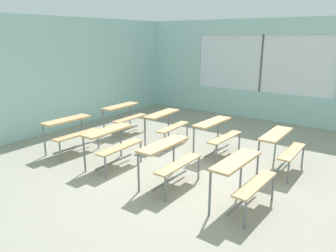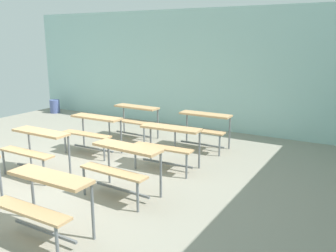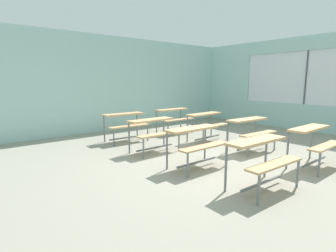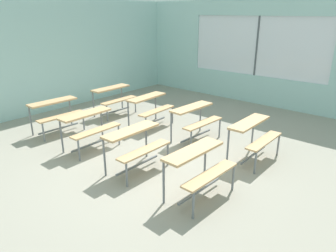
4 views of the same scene
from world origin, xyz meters
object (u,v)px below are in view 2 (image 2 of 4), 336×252
desk_bench_r0c1 (43,193)px  desk_bench_r3c0 (134,114)px  desk_bench_r1c0 (36,142)px  desk_bench_r2c1 (168,138)px  desk_bench_r2c0 (93,126)px  desk_bench_r1c1 (123,159)px  desk_bench_r3c1 (203,123)px  trash_bin (55,106)px

desk_bench_r0c1 → desk_bench_r3c0: size_ratio=0.99×
desk_bench_r1c0 → desk_bench_r2c1: bearing=37.8°
desk_bench_r2c0 → desk_bench_r2c1: (1.75, -0.02, 0.00)m
desk_bench_r0c1 → desk_bench_r1c0: 2.20m
desk_bench_r2c1 → desk_bench_r3c0: same height
desk_bench_r3c0 → desk_bench_r2c1: bearing=-36.7°
desk_bench_r3c0 → desk_bench_r2c0: bearing=-90.3°
desk_bench_r1c1 → desk_bench_r2c1: bearing=93.5°
desk_bench_r1c1 → desk_bench_r3c0: size_ratio=1.01×
desk_bench_r0c1 → desk_bench_r3c0: (-1.65, 4.08, 0.00)m
desk_bench_r1c1 → desk_bench_r1c0: bearing=-176.2°
desk_bench_r1c1 → desk_bench_r3c1: 2.73m
desk_bench_r0c1 → desk_bench_r2c0: bearing=121.4°
desk_bench_r0c1 → desk_bench_r2c0: size_ratio=0.99×
desk_bench_r2c1 → trash_bin: bearing=152.9°
trash_bin → desk_bench_r3c1: bearing=-11.2°
desk_bench_r1c0 → desk_bench_r3c0: 2.72m
desk_bench_r2c0 → trash_bin: size_ratio=2.71×
desk_bench_r1c1 → trash_bin: (-5.58, 3.84, -0.36)m
desk_bench_r1c0 → desk_bench_r2c1: 2.25m
desk_bench_r3c1 → trash_bin: 5.72m
desk_bench_r2c1 → desk_bench_r2c0: bearing=176.6°
desk_bench_r3c0 → desk_bench_r0c1: bearing=-66.3°
trash_bin → desk_bench_r2c0: bearing=-33.1°
desk_bench_r1c1 → desk_bench_r3c0: bearing=125.4°
desk_bench_r1c0 → desk_bench_r1c1: size_ratio=0.98×
desk_bench_r3c0 → trash_bin: bearing=165.1°
desk_bench_r1c0 → desk_bench_r1c1: same height
desk_bench_r1c1 → desk_bench_r2c1: (-0.02, 1.34, 0.00)m
desk_bench_r2c1 → desk_bench_r3c0: bearing=138.7°
desk_bench_r0c1 → desk_bench_r2c1: (0.05, 2.73, 0.00)m
desk_bench_r1c1 → desk_bench_r2c1: 1.34m
desk_bench_r1c1 → desk_bench_r2c1: same height
desk_bench_r1c0 → desk_bench_r2c0: (0.03, 1.39, 0.00)m
desk_bench_r1c0 → desk_bench_r3c1: (1.82, 2.76, 0.00)m
desk_bench_r2c0 → desk_bench_r3c1: same height
desk_bench_r1c1 → desk_bench_r3c0: (-1.72, 2.69, 0.00)m
desk_bench_r0c1 → trash_bin: bearing=136.1°
desk_bench_r0c1 → desk_bench_r1c1: (0.07, 1.39, 0.00)m
desk_bench_r2c1 → desk_bench_r3c0: 2.18m
desk_bench_r1c1 → trash_bin: bearing=148.3°
desk_bench_r1c0 → desk_bench_r3c0: (0.08, 2.72, 0.00)m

